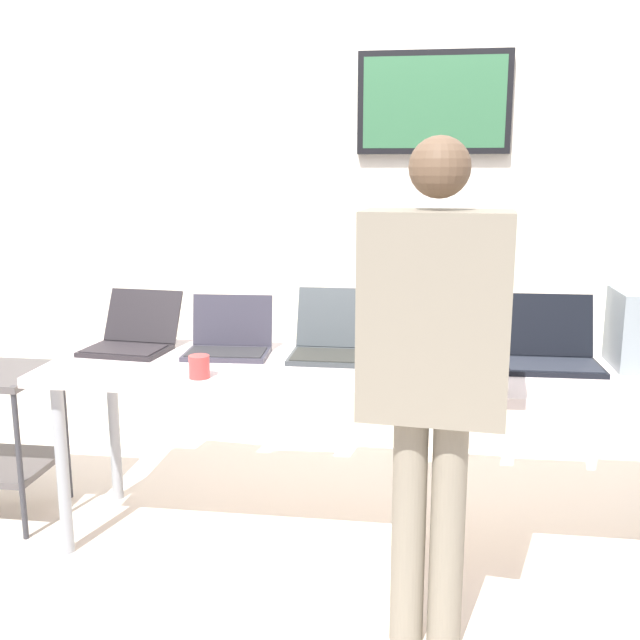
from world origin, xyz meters
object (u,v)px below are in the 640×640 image
person (434,352)px  laptop_station_4 (549,350)px  laptop_station_1 (229,341)px  laptop_station_0 (132,337)px  laptop_station_3 (444,347)px  laptop_station_2 (329,341)px  workbench (373,379)px  coffee_mug (199,367)px

person → laptop_station_4: bearing=57.6°
laptop_station_1 → laptop_station_4: (1.32, -0.00, 0.01)m
person → laptop_station_0: bearing=149.4°
laptop_station_1 → laptop_station_3: (0.91, 0.02, -0.00)m
laptop_station_1 → person: size_ratio=0.22×
laptop_station_0 → laptop_station_2: size_ratio=1.04×
laptop_station_2 → laptop_station_3: size_ratio=0.97×
workbench → coffee_mug: bearing=-158.6°
laptop_station_4 → person: size_ratio=0.24×
workbench → laptop_station_3: size_ratio=6.91×
laptop_station_4 → laptop_station_1: bearing=179.9°
laptop_station_2 → laptop_station_0: bearing=-178.9°
laptop_station_4 → coffee_mug: laptop_station_4 is taller
laptop_station_3 → laptop_station_4: (0.42, -0.02, 0.01)m
laptop_station_0 → coffee_mug: bearing=-42.7°
laptop_station_1 → laptop_station_4: 1.32m
laptop_station_0 → laptop_station_3: size_ratio=1.01×
laptop_station_2 → person: bearing=-61.6°
laptop_station_2 → coffee_mug: size_ratio=4.29×
laptop_station_1 → coffee_mug: laptop_station_1 is taller
laptop_station_2 → laptop_station_4: bearing=-2.0°
laptop_station_2 → laptop_station_3: 0.48m
coffee_mug → laptop_station_4: bearing=15.7°
workbench → person: size_ratio=1.62×
laptop_station_0 → coffee_mug: size_ratio=4.47×
laptop_station_1 → laptop_station_3: laptop_station_3 is taller
laptop_station_0 → workbench: bearing=-7.5°
laptop_station_3 → laptop_station_4: laptop_station_4 is taller
laptop_station_1 → laptop_station_3: size_ratio=0.94×
laptop_station_0 → laptop_station_2: bearing=1.1°
workbench → laptop_station_1: (-0.62, 0.13, 0.11)m
laptop_station_4 → workbench: bearing=-169.8°
laptop_station_1 → person: (0.85, -0.75, 0.17)m
laptop_station_4 → person: person is taller
laptop_station_1 → workbench: bearing=-11.5°
person → coffee_mug: person is taller
laptop_station_4 → person: bearing=-122.4°
person → coffee_mug: 0.96m
laptop_station_3 → laptop_station_1: bearing=-178.8°
laptop_station_0 → laptop_station_1: bearing=-1.7°
laptop_station_0 → laptop_station_3: (1.34, 0.01, -0.00)m
laptop_station_2 → workbench: bearing=-38.6°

